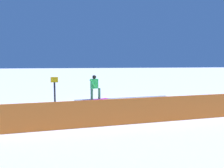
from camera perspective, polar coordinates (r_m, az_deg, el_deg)
name	(u,v)px	position (r m, az deg, el deg)	size (l,w,h in m)	color
ground_plane	(123,107)	(13.73, 2.85, -5.70)	(120.00, 120.00, 0.00)	white
grind_box	(123,103)	(13.68, 2.85, -4.75)	(5.82, 1.30, 0.51)	red
snowboarder	(95,86)	(13.08, -4.36, -0.61)	(1.53, 0.80, 1.42)	#B71F91
safety_fence	(138,111)	(10.17, 6.61, -6.66)	(13.24, 0.06, 1.15)	orange
trail_marker	(55,93)	(12.97, -14.14, -2.09)	(0.40, 0.10, 1.86)	#262628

